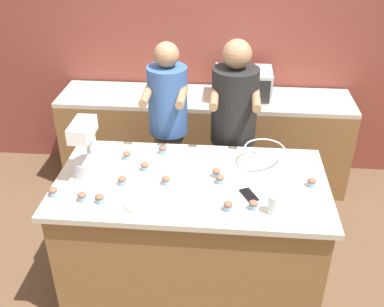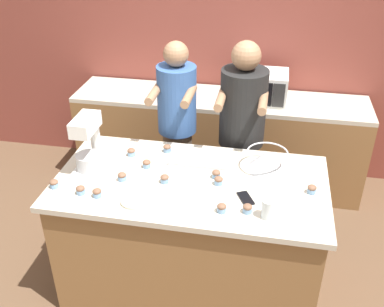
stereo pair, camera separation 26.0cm
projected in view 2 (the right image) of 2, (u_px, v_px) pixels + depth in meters
ground_plane at (191, 281)px, 3.50m from camera, size 16.00×16.00×0.00m
back_wall at (226, 43)px, 4.35m from camera, size 10.00×0.06×2.70m
island_counter at (191, 234)px, 3.26m from camera, size 1.83×0.97×0.95m
back_counter at (218, 140)px, 4.51m from camera, size 2.80×0.60×0.93m
person_left at (177, 135)px, 3.69m from camera, size 0.33×0.50×1.67m
person_right at (241, 140)px, 3.61m from camera, size 0.37×0.52×1.70m
stand_mixer at (89, 147)px, 3.05m from camera, size 0.20×0.30×0.41m
mixing_bowl at (267, 160)px, 3.11m from camera, size 0.29×0.29×0.14m
baking_tray at (199, 158)px, 3.24m from camera, size 0.42×0.23×0.04m
microwave_oven at (258, 86)px, 4.14m from camera, size 0.53×0.37×0.28m
cell_phone at (246, 198)px, 2.83m from camera, size 0.13×0.16×0.01m
drinking_glass at (268, 209)px, 2.65m from camera, size 0.07×0.07×0.12m
small_plate at (134, 201)px, 2.80m from camera, size 0.17×0.17×0.02m
cupcake_0 at (312, 189)px, 2.88m from camera, size 0.06×0.06×0.06m
cupcake_1 at (222, 208)px, 2.71m from camera, size 0.06×0.06×0.06m
cupcake_2 at (165, 179)px, 2.98m from camera, size 0.06×0.06×0.06m
cupcake_3 at (122, 177)px, 3.00m from camera, size 0.06×0.06×0.06m
cupcake_4 at (54, 184)px, 2.93m from camera, size 0.06×0.06×0.06m
cupcake_5 at (81, 190)px, 2.87m from camera, size 0.06×0.06×0.06m
cupcake_6 at (219, 181)px, 2.96m from camera, size 0.06×0.06×0.06m
cupcake_7 at (167, 148)px, 3.33m from camera, size 0.06×0.06×0.06m
cupcake_8 at (147, 164)px, 3.14m from camera, size 0.06×0.06×0.06m
cupcake_9 at (131, 152)px, 3.28m from camera, size 0.06×0.06×0.06m
cupcake_10 at (247, 208)px, 2.70m from camera, size 0.06×0.06×0.06m
cupcake_11 at (97, 193)px, 2.84m from camera, size 0.06×0.06×0.06m
cupcake_12 at (216, 174)px, 3.03m from camera, size 0.06×0.06×0.06m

